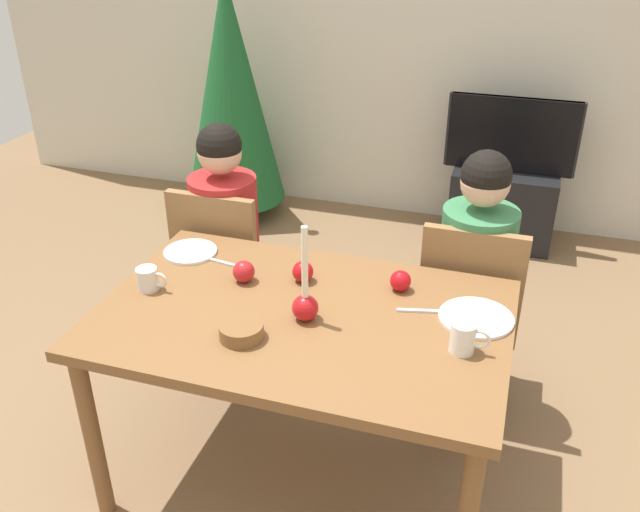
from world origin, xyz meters
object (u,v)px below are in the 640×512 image
tv (512,135)px  mug_left (148,279)px  tv_stand (502,206)px  chair_left (225,266)px  apple_near_candle (303,272)px  person_left_child (227,251)px  apple_by_right_mug (244,272)px  plate_left (190,252)px  apple_by_left_plate (400,281)px  dining_table (303,334)px  candle_centerpiece (305,301)px  bowl_walnuts (241,331)px  plate_right (476,318)px  chair_right (470,305)px  mug_right (464,338)px  christmas_tree (231,90)px  person_right_child (472,290)px

tv → mug_left: tv is taller
tv_stand → chair_left: bearing=-124.0°
tv_stand → apple_near_candle: size_ratio=8.13×
person_left_child → apple_near_candle: (0.52, -0.43, 0.22)m
tv_stand → apple_by_right_mug: (-0.83, -2.16, 0.55)m
plate_left → apple_by_left_plate: size_ratio=2.75×
apple_near_candle → dining_table: bearing=-71.7°
candle_centerpiece → bowl_walnuts: 0.23m
apple_by_right_mug → plate_right: bearing=0.3°
dining_table → candle_centerpiece: (0.02, -0.03, 0.15)m
chair_left → chair_right: 1.11m
mug_right → apple_near_candle: (-0.62, 0.26, -0.01)m
christmas_tree → mug_right: christmas_tree is taller
apple_near_candle → bowl_walnuts: bearing=-100.3°
apple_by_right_mug → person_left_child: bearing=121.9°
chair_right → person_left_child: bearing=178.3°
person_right_child → candle_centerpiece: person_right_child is taller
mug_right → bowl_walnuts: (-0.69, -0.14, -0.03)m
tv → bowl_walnuts: (-0.70, -2.49, 0.07)m
plate_left → plate_right: same height
mug_right → tv_stand: bearing=89.8°
mug_left → christmas_tree: bearing=106.6°
chair_right → tv: (0.04, 1.69, 0.20)m
tv → plate_right: tv is taller
person_left_child → tv: person_left_child is taller
dining_table → candle_centerpiece: size_ratio=4.03×
mug_right → christmas_tree: bearing=128.9°
apple_near_candle → tv_stand: bearing=73.4°
chair_left → person_left_child: 0.07m
tv_stand → mug_right: 2.42m
chair_right → christmas_tree: christmas_tree is taller
plate_right → apple_by_right_mug: (-0.84, -0.00, 0.03)m
person_left_child → apple_by_right_mug: bearing=-58.1°
mug_left → bowl_walnuts: mug_left is taller
dining_table → plate_left: bearing=153.9°
plate_left → apple_near_candle: (0.50, -0.07, 0.03)m
dining_table → mug_left: (-0.58, -0.02, 0.13)m
chair_left → candle_centerpiece: bearing=-46.4°
plate_right → apple_by_left_plate: bearing=159.0°
mug_left → apple_by_right_mug: size_ratio=1.45×
plate_left → chair_left: bearing=93.5°
chair_left → person_right_child: bearing=1.7°
person_left_child → christmas_tree: (-0.64, 1.50, 0.31)m
bowl_walnuts → apple_by_left_plate: (0.43, 0.44, 0.01)m
plate_left → mug_right: 1.16m
chair_left → mug_left: (0.01, -0.62, 0.28)m
plate_left → plate_right: 1.14m
dining_table → bowl_walnuts: (-0.14, -0.19, 0.11)m
plate_right → tv: bearing=90.4°
person_right_child → tv: bearing=88.7°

